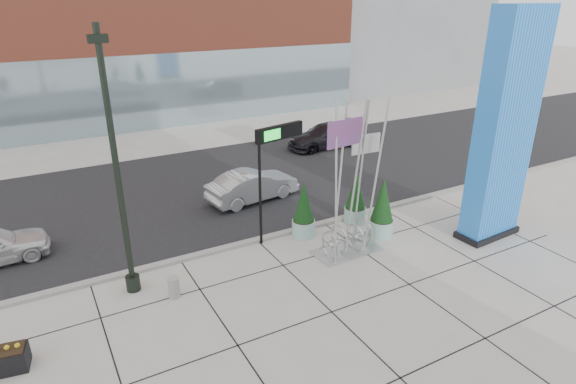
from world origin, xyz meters
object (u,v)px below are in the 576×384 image
public_art_sculpture (349,214)px  lamp_post (120,194)px  blue_pylon (504,134)px  overhead_street_sign (278,144)px  concrete_bollard (174,287)px  car_silver_mid (253,186)px

public_art_sculpture → lamp_post: bearing=168.0°
blue_pylon → overhead_street_sign: bearing=150.2°
concrete_bollard → car_silver_mid: bearing=46.6°
blue_pylon → car_silver_mid: (-6.50, 7.43, -3.35)m
lamp_post → concrete_bollard: lamp_post is taller
overhead_street_sign → lamp_post: bearing=175.8°
public_art_sculpture → car_silver_mid: size_ratio=1.33×
lamp_post → public_art_sculpture: bearing=-9.7°
overhead_street_sign → public_art_sculpture: bearing=-62.2°
lamp_post → concrete_bollard: size_ratio=11.74×
concrete_bollard → overhead_street_sign: overhead_street_sign is taller
blue_pylon → public_art_sculpture: (-5.48, 1.56, -2.58)m
overhead_street_sign → car_silver_mid: bearing=67.2°
concrete_bollard → overhead_street_sign: size_ratio=0.16×
overhead_street_sign → car_silver_mid: overhead_street_sign is taller
blue_pylon → overhead_street_sign: 8.07m
concrete_bollard → overhead_street_sign: bearing=21.3°
public_art_sculpture → car_silver_mid: 6.01m
lamp_post → car_silver_mid: size_ratio=1.90×
blue_pylon → car_silver_mid: size_ratio=1.99×
overhead_street_sign → car_silver_mid: 4.95m
blue_pylon → lamp_post: blue_pylon is taller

